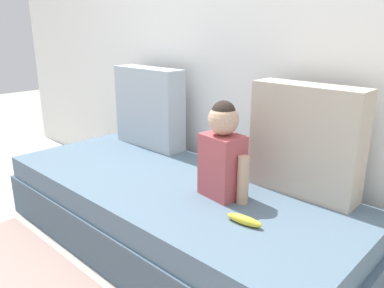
{
  "coord_description": "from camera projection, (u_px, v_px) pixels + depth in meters",
  "views": [
    {
      "loc": [
        1.44,
        -1.34,
        1.22
      ],
      "look_at": [
        0.16,
        0.0,
        0.64
      ],
      "focal_mm": 35.7,
      "sensor_mm": 36.0,
      "label": 1
    }
  ],
  "objects": [
    {
      "name": "back_wall",
      "position": [
        240.0,
        37.0,
        2.3
      ],
      "size": [
        5.37,
        0.1,
        2.31
      ],
      "primitive_type": "cube",
      "color": "white",
      "rests_on": "ground"
    },
    {
      "name": "throw_pillow_right",
      "position": [
        305.0,
        141.0,
        1.89
      ],
      "size": [
        0.56,
        0.16,
        0.56
      ],
      "primitive_type": "cube",
      "color": "#C1B29E",
      "rests_on": "couch"
    },
    {
      "name": "ground_plane",
      "position": [
        172.0,
        243.0,
        2.24
      ],
      "size": [
        12.0,
        12.0,
        0.0
      ],
      "primitive_type": "plane",
      "color": "#B2ADA3"
    },
    {
      "name": "couch",
      "position": [
        172.0,
        213.0,
        2.18
      ],
      "size": [
        2.17,
        0.92,
        0.39
      ],
      "color": "#495F70",
      "rests_on": "ground"
    },
    {
      "name": "throw_pillow_left",
      "position": [
        149.0,
        107.0,
        2.68
      ],
      "size": [
        0.56,
        0.16,
        0.55
      ],
      "primitive_type": "cube",
      "color": "#B2BCC6",
      "rests_on": "couch"
    },
    {
      "name": "toddler",
      "position": [
        223.0,
        152.0,
        1.87
      ],
      "size": [
        0.31,
        0.18,
        0.49
      ],
      "color": "#B24C51",
      "rests_on": "couch"
    },
    {
      "name": "banana",
      "position": [
        244.0,
        220.0,
        1.65
      ],
      "size": [
        0.17,
        0.06,
        0.04
      ],
      "primitive_type": "ellipsoid",
      "rotation": [
        0.0,
        0.0,
        0.11
      ],
      "color": "yellow",
      "rests_on": "couch"
    }
  ]
}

